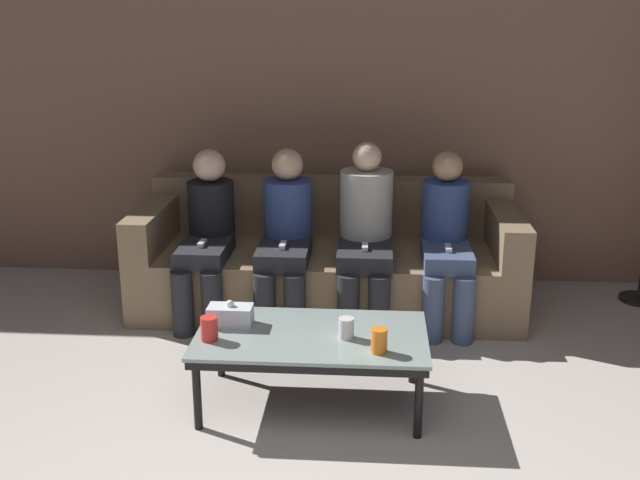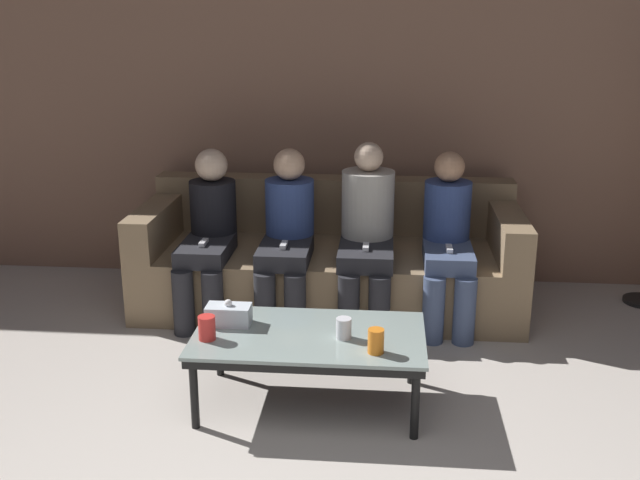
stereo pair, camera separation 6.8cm
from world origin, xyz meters
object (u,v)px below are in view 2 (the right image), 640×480
object	(u,v)px
cup_near_right	(344,328)
seated_person_left_end	(209,231)
cup_far_center	(207,328)
seated_person_mid_right	(367,229)
cup_near_left	(376,341)
couch	(330,262)
coffee_table	(309,341)
seated_person_mid_left	(287,232)
tissue_box	(229,315)
seated_person_right_end	(448,237)

from	to	relation	value
cup_near_right	seated_person_left_end	distance (m)	1.48
cup_far_center	seated_person_left_end	bearing A→B (deg)	102.54
cup_far_center	seated_person_mid_right	world-z (taller)	seated_person_mid_right
cup_near_right	seated_person_left_end	world-z (taller)	seated_person_left_end
cup_near_left	seated_person_left_end	bearing A→B (deg)	129.51
seated_person_left_end	seated_person_mid_right	bearing A→B (deg)	1.31
couch	cup_near_left	world-z (taller)	couch
couch	cup_near_right	world-z (taller)	couch
couch	coffee_table	world-z (taller)	couch
cup_near_left	seated_person_mid_left	bearing A→B (deg)	113.88
tissue_box	couch	bearing A→B (deg)	72.57
cup_near_left	cup_near_right	world-z (taller)	cup_near_left
seated_person_mid_left	seated_person_right_end	xyz separation A→B (m)	(0.99, -0.00, -0.01)
coffee_table	seated_person_mid_right	world-z (taller)	seated_person_mid_right
seated_person_mid_right	seated_person_mid_left	bearing A→B (deg)	-177.93
coffee_table	seated_person_right_end	distance (m)	1.36
cup_near_left	cup_near_right	xyz separation A→B (m)	(-0.16, 0.15, -0.01)
cup_near_left	seated_person_left_end	world-z (taller)	seated_person_left_end
cup_near_right	seated_person_mid_right	distance (m)	1.19
coffee_table	tissue_box	size ratio (longest dim) A/B	5.10
coffee_table	cup_far_center	distance (m)	0.50
cup_near_left	seated_person_mid_left	xyz separation A→B (m)	(-0.58, 1.31, 0.12)
seated_person_mid_right	seated_person_right_end	bearing A→B (deg)	-2.17
cup_far_center	cup_near_left	bearing A→B (deg)	-5.31
cup_far_center	tissue_box	size ratio (longest dim) A/B	0.53
cup_near_left	cup_far_center	distance (m)	0.81
cup_near_left	seated_person_mid_left	size ratio (longest dim) A/B	0.11
seated_person_mid_right	cup_near_right	bearing A→B (deg)	-93.49
cup_near_right	couch	bearing A→B (deg)	97.16
seated_person_mid_left	cup_far_center	bearing A→B (deg)	-100.22
couch	seated_person_mid_right	bearing A→B (deg)	-41.63
coffee_table	cup_near_right	bearing A→B (deg)	-12.39
couch	tissue_box	distance (m)	1.36
couch	seated_person_mid_left	bearing A→B (deg)	-136.14
cup_far_center	seated_person_mid_right	xyz separation A→B (m)	(0.72, 1.25, 0.14)
seated_person_mid_left	seated_person_mid_right	bearing A→B (deg)	2.07
couch	tissue_box	xyz separation A→B (m)	(-0.40, -1.29, 0.15)
cup_near_right	seated_person_left_end	size ratio (longest dim) A/B	0.10
cup_near_right	seated_person_mid_left	xyz separation A→B (m)	(-0.42, 1.16, 0.12)
seated_person_right_end	cup_far_center	bearing A→B (deg)	-134.56
seated_person_mid_left	seated_person_left_end	bearing A→B (deg)	-179.44
coffee_table	seated_person_left_end	distance (m)	1.37
couch	seated_person_mid_right	distance (m)	0.44
coffee_table	cup_far_center	xyz separation A→B (m)	(-0.48, -0.11, 0.10)
couch	seated_person_mid_left	distance (m)	0.44
cup_near_right	seated_person_right_end	bearing A→B (deg)	63.95
couch	cup_near_right	xyz separation A→B (m)	(0.18, -1.40, 0.15)
cup_near_right	seated_person_mid_right	xyz separation A→B (m)	(0.07, 1.18, 0.15)
cup_near_right	seated_person_mid_right	world-z (taller)	seated_person_mid_right
tissue_box	seated_person_left_end	xyz separation A→B (m)	(-0.34, 1.05, 0.12)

